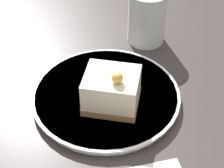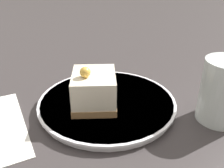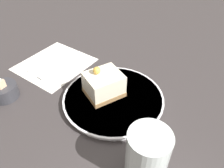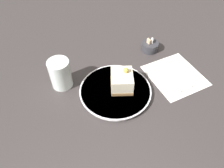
% 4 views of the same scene
% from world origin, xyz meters
% --- Properties ---
extents(ground_plane, '(4.00, 4.00, 0.00)m').
position_xyz_m(ground_plane, '(0.00, 0.00, 0.00)').
color(ground_plane, '#383333').
extents(plate, '(0.27, 0.27, 0.02)m').
position_xyz_m(plate, '(-0.02, 0.04, 0.01)').
color(plate, white).
rests_on(plate, ground_plane).
extents(cake_slice, '(0.10, 0.11, 0.08)m').
position_xyz_m(cake_slice, '(0.01, 0.05, 0.05)').
color(cake_slice, '#9E7547').
rests_on(cake_slice, plate).
extents(napkin, '(0.24, 0.25, 0.00)m').
position_xyz_m(napkin, '(0.24, 0.07, 0.00)').
color(napkin, white).
rests_on(napkin, ground_plane).
extents(fork, '(0.04, 0.17, 0.00)m').
position_xyz_m(fork, '(0.21, 0.08, 0.01)').
color(fork, silver).
rests_on(fork, napkin).
extents(knife, '(0.04, 0.16, 0.00)m').
position_xyz_m(knife, '(0.27, 0.06, 0.01)').
color(knife, silver).
rests_on(knife, napkin).
extents(sugar_bowl, '(0.07, 0.07, 0.06)m').
position_xyz_m(sugar_bowl, '(0.19, 0.25, 0.02)').
color(sugar_bowl, '#333338').
rests_on(sugar_bowl, ground_plane).
extents(drinking_glass, '(0.08, 0.08, 0.12)m').
position_xyz_m(drinking_glass, '(-0.21, 0.13, 0.06)').
color(drinking_glass, silver).
rests_on(drinking_glass, ground_plane).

